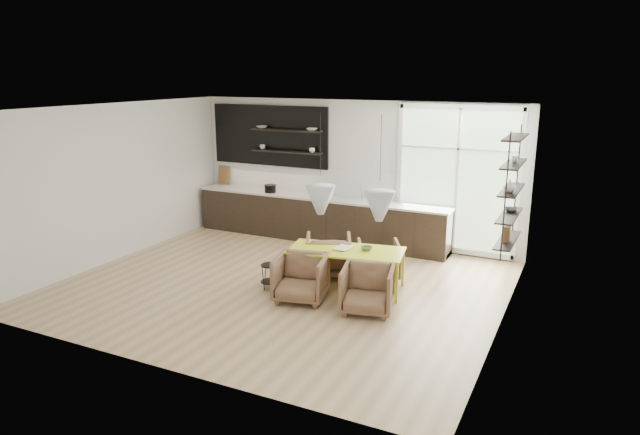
{
  "coord_description": "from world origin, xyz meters",
  "views": [
    {
      "loc": [
        4.44,
        -7.73,
        3.45
      ],
      "look_at": [
        0.41,
        0.6,
        1.07
      ],
      "focal_mm": 32.0,
      "sensor_mm": 36.0,
      "label": 1
    }
  ],
  "objects_px": {
    "dining_table": "(346,252)",
    "armchair_front_right": "(367,289)",
    "armchair_front_left": "(301,278)",
    "wire_stool": "(270,273)",
    "armchair_back_right": "(378,259)",
    "armchair_back_left": "(328,255)"
  },
  "relations": [
    {
      "from": "armchair_front_left",
      "to": "wire_stool",
      "type": "relative_size",
      "value": 1.94
    },
    {
      "from": "dining_table",
      "to": "armchair_front_left",
      "type": "xyz_separation_m",
      "value": [
        -0.45,
        -0.72,
        -0.27
      ]
    },
    {
      "from": "dining_table",
      "to": "armchair_back_right",
      "type": "xyz_separation_m",
      "value": [
        0.29,
        0.74,
        -0.3
      ]
    },
    {
      "from": "armchair_back_right",
      "to": "armchair_front_right",
      "type": "xyz_separation_m",
      "value": [
        0.35,
        -1.43,
        0.02
      ]
    },
    {
      "from": "armchair_back_left",
      "to": "armchair_front_right",
      "type": "height_order",
      "value": "armchair_back_left"
    },
    {
      "from": "armchair_back_right",
      "to": "armchair_front_left",
      "type": "relative_size",
      "value": 0.9
    },
    {
      "from": "armchair_back_right",
      "to": "wire_stool",
      "type": "relative_size",
      "value": 1.75
    },
    {
      "from": "dining_table",
      "to": "armchair_front_right",
      "type": "relative_size",
      "value": 2.57
    },
    {
      "from": "dining_table",
      "to": "armchair_front_right",
      "type": "xyz_separation_m",
      "value": [
        0.64,
        -0.69,
        -0.28
      ]
    },
    {
      "from": "dining_table",
      "to": "armchair_front_right",
      "type": "bearing_deg",
      "value": -57.74
    },
    {
      "from": "dining_table",
      "to": "wire_stool",
      "type": "distance_m",
      "value": 1.29
    },
    {
      "from": "armchair_back_right",
      "to": "wire_stool",
      "type": "bearing_deg",
      "value": 15.44
    },
    {
      "from": "armchair_front_left",
      "to": "armchair_front_right",
      "type": "bearing_deg",
      "value": -11.52
    },
    {
      "from": "armchair_front_left",
      "to": "armchair_front_right",
      "type": "xyz_separation_m",
      "value": [
        1.09,
        0.02,
        -0.01
      ]
    },
    {
      "from": "dining_table",
      "to": "armchair_back_left",
      "type": "xyz_separation_m",
      "value": [
        -0.54,
        0.48,
        -0.27
      ]
    },
    {
      "from": "dining_table",
      "to": "armchair_back_right",
      "type": "relative_size",
      "value": 2.76
    },
    {
      "from": "armchair_back_right",
      "to": "armchair_front_left",
      "type": "height_order",
      "value": "armchair_front_left"
    },
    {
      "from": "armchair_back_right",
      "to": "armchair_front_right",
      "type": "bearing_deg",
      "value": 77.92
    },
    {
      "from": "dining_table",
      "to": "armchair_front_right",
      "type": "height_order",
      "value": "armchair_front_right"
    },
    {
      "from": "dining_table",
      "to": "armchair_back_right",
      "type": "distance_m",
      "value": 0.85
    },
    {
      "from": "armchair_back_left",
      "to": "wire_stool",
      "type": "distance_m",
      "value": 1.15
    },
    {
      "from": "armchair_back_right",
      "to": "wire_stool",
      "type": "height_order",
      "value": "armchair_back_right"
    }
  ]
}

